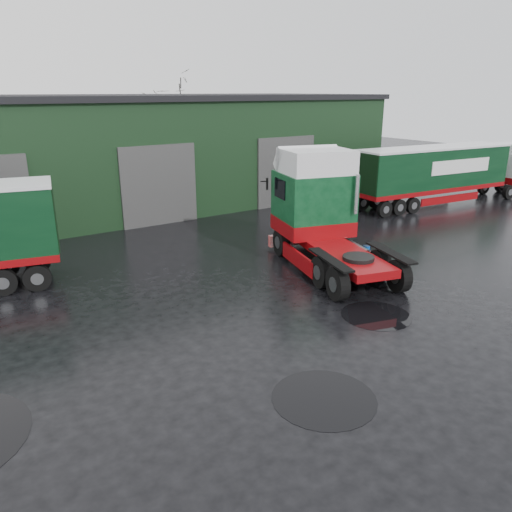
% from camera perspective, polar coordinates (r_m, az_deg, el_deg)
% --- Properties ---
extents(ground, '(100.00, 100.00, 0.00)m').
position_cam_1_polar(ground, '(13.89, 5.55, -9.77)').
color(ground, black).
extents(warehouse, '(32.40, 12.40, 6.30)m').
position_cam_1_polar(warehouse, '(31.16, -15.68, 11.51)').
color(warehouse, black).
rests_on(warehouse, ground).
extents(hero_tractor, '(4.80, 7.68, 4.43)m').
position_cam_1_polar(hero_tractor, '(18.55, 9.18, 4.69)').
color(hero_tractor, '#0D4020').
rests_on(hero_tractor, ground).
extents(lorry_right, '(13.46, 3.70, 3.49)m').
position_cam_1_polar(lorry_right, '(31.32, 19.49, 8.57)').
color(lorry_right, silver).
rests_on(lorry_right, ground).
extents(wash_bucket, '(0.34, 0.34, 0.28)m').
position_cam_1_polar(wash_bucket, '(21.66, 12.49, 0.78)').
color(wash_bucket, '#0743A8').
rests_on(wash_bucket, ground).
extents(tree_back_b, '(4.40, 4.40, 7.50)m').
position_cam_1_polar(tree_back_b, '(43.33, -9.95, 14.45)').
color(tree_back_b, black).
rests_on(tree_back_b, ground).
extents(puddle_0, '(2.36, 2.36, 0.01)m').
position_cam_1_polar(puddle_0, '(11.68, 7.77, -15.81)').
color(puddle_0, black).
rests_on(puddle_0, ground).
extents(puddle_1, '(3.05, 3.05, 0.01)m').
position_cam_1_polar(puddle_1, '(18.73, 9.88, -2.30)').
color(puddle_1, black).
rests_on(puddle_1, ground).
extents(puddle_4, '(2.13, 2.13, 0.01)m').
position_cam_1_polar(puddle_4, '(15.77, 13.57, -6.62)').
color(puddle_4, black).
rests_on(puddle_4, ground).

